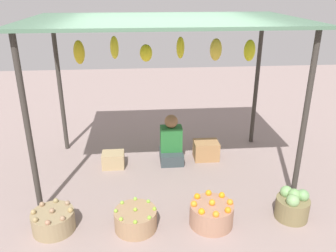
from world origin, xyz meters
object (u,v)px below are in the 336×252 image
object	(u,v)px
basket_limes	(136,219)
basket_oranges	(211,214)
wooden_crate_stacked_rear	(206,150)
vendor_person	(171,144)
basket_potatoes	(53,221)
wooden_crate_near_vendor	(113,160)
basket_cabbages	(292,205)

from	to	relation	value
basket_limes	basket_oranges	distance (m)	0.89
basket_oranges	wooden_crate_stacked_rear	bearing A→B (deg)	81.42
basket_limes	wooden_crate_stacked_rear	bearing A→B (deg)	55.51
wooden_crate_stacked_rear	basket_oranges	bearing A→B (deg)	-98.58
vendor_person	wooden_crate_stacked_rear	size ratio (longest dim) A/B	1.97
vendor_person	basket_potatoes	size ratio (longest dim) A/B	1.60
wooden_crate_near_vendor	wooden_crate_stacked_rear	bearing A→B (deg)	5.71
basket_limes	basket_oranges	bearing A→B (deg)	-0.06
vendor_person	basket_potatoes	xyz separation A→B (m)	(-1.52, -1.59, -0.17)
basket_potatoes	wooden_crate_near_vendor	distance (m)	1.58
basket_oranges	wooden_crate_near_vendor	xyz separation A→B (m)	(-1.24, 1.52, -0.02)
vendor_person	wooden_crate_near_vendor	xyz separation A→B (m)	(-0.92, -0.13, -0.18)
basket_limes	basket_oranges	size ratio (longest dim) A/B	0.96
basket_potatoes	basket_cabbages	world-z (taller)	basket_cabbages
vendor_person	basket_limes	bearing A→B (deg)	-109.19
vendor_person	basket_limes	world-z (taller)	vendor_person
basket_oranges	wooden_crate_near_vendor	world-z (taller)	basket_oranges
basket_potatoes	wooden_crate_near_vendor	world-z (taller)	basket_potatoes
basket_potatoes	wooden_crate_stacked_rear	bearing A→B (deg)	37.65
wooden_crate_near_vendor	wooden_crate_stacked_rear	distance (m)	1.50
basket_oranges	wooden_crate_stacked_rear	world-z (taller)	basket_oranges
basket_cabbages	vendor_person	bearing A→B (deg)	129.43
vendor_person	wooden_crate_near_vendor	size ratio (longest dim) A/B	2.30
vendor_person	basket_cabbages	world-z (taller)	vendor_person
basket_potatoes	vendor_person	bearing A→B (deg)	46.33
basket_potatoes	wooden_crate_near_vendor	size ratio (longest dim) A/B	1.43
basket_limes	basket_oranges	xyz separation A→B (m)	(0.89, -0.00, 0.02)
basket_oranges	basket_cabbages	xyz separation A→B (m)	(1.00, 0.04, 0.03)
basket_oranges	wooden_crate_stacked_rear	xyz separation A→B (m)	(0.25, 1.67, 0.00)
basket_potatoes	basket_cabbages	xyz separation A→B (m)	(2.84, -0.02, 0.05)
vendor_person	wooden_crate_stacked_rear	distance (m)	0.59
vendor_person	wooden_crate_stacked_rear	bearing A→B (deg)	2.31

